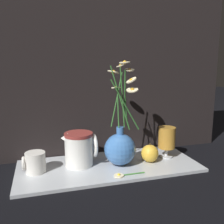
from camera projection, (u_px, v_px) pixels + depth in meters
name	position (u px, v px, depth m)	size (l,w,h in m)	color
ground_plane	(109.00, 167.00, 1.01)	(6.00, 6.00, 0.00)	black
shelf	(109.00, 166.00, 1.01)	(0.72, 0.30, 0.01)	#B2B7BC
backdrop_wall	(98.00, 31.00, 1.06)	(1.22, 0.02, 1.10)	black
vase_with_flowers	(120.00, 146.00, 0.99)	(0.13, 0.21, 0.41)	#3F72B7
yellow_mug	(35.00, 162.00, 0.93)	(0.08, 0.07, 0.08)	silver
ceramic_pitcher	(80.00, 148.00, 0.99)	(0.14, 0.11, 0.14)	white
tea_glass	(167.00, 138.00, 1.07)	(0.07, 0.07, 0.13)	silver
orange_fruit	(150.00, 153.00, 1.03)	(0.07, 0.07, 0.08)	gold
loose_daisy	(123.00, 175.00, 0.90)	(0.12, 0.04, 0.01)	#3D7A33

